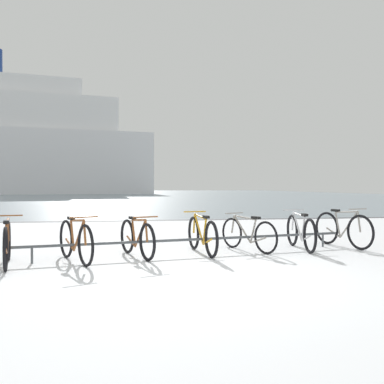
{
  "coord_description": "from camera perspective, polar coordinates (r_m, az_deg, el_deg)",
  "views": [
    {
      "loc": [
        -1.26,
        -5.82,
        1.28
      ],
      "look_at": [
        0.29,
        3.77,
        1.15
      ],
      "focal_mm": 39.58,
      "sensor_mm": 36.0,
      "label": 1
    }
  ],
  "objects": [
    {
      "name": "ground",
      "position": [
        59.75,
        -7.97,
        -0.48
      ],
      "size": [
        80.0,
        132.0,
        0.08
      ],
      "color": "white"
    },
    {
      "name": "bike_rack",
      "position": [
        8.02,
        0.4,
        -6.45
      ],
      "size": [
        6.3,
        1.2,
        0.31
      ],
      "color": "#4C5156",
      "rests_on": "ground"
    },
    {
      "name": "bicycle_0",
      "position": [
        7.49,
        -23.65,
        -6.37
      ],
      "size": [
        0.51,
        1.66,
        0.79
      ],
      "color": "black",
      "rests_on": "ground"
    },
    {
      "name": "bicycle_1",
      "position": [
        7.46,
        -15.44,
        -6.35
      ],
      "size": [
        0.76,
        1.56,
        0.8
      ],
      "color": "black",
      "rests_on": "ground"
    },
    {
      "name": "bicycle_2",
      "position": [
        7.76,
        -7.45,
        -6.16
      ],
      "size": [
        0.66,
        1.54,
        0.76
      ],
      "color": "black",
      "rests_on": "ground"
    },
    {
      "name": "bicycle_3",
      "position": [
        8.12,
        1.34,
        -5.79
      ],
      "size": [
        0.46,
        1.76,
        0.78
      ],
      "color": "black",
      "rests_on": "ground"
    },
    {
      "name": "bicycle_4",
      "position": [
        8.5,
        7.54,
        -5.62
      ],
      "size": [
        0.75,
        1.5,
        0.74
      ],
      "color": "black",
      "rests_on": "ground"
    },
    {
      "name": "bicycle_5",
      "position": [
        8.89,
        14.41,
        -5.23
      ],
      "size": [
        0.46,
        1.75,
        0.79
      ],
      "color": "black",
      "rests_on": "ground"
    },
    {
      "name": "bicycle_6",
      "position": [
        9.52,
        19.66,
        -4.74
      ],
      "size": [
        0.57,
        1.64,
        0.83
      ],
      "color": "black",
      "rests_on": "ground"
    },
    {
      "name": "ferry_ship",
      "position": [
        74.83,
        -20.85,
        5.73
      ],
      "size": [
        39.38,
        18.33,
        23.2
      ],
      "color": "white",
      "rests_on": "ground"
    }
  ]
}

